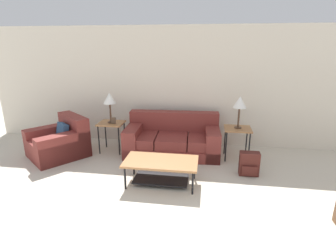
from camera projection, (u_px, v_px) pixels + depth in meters
The scene contains 10 objects.
wall_back at pixel (179, 87), 5.80m from camera, with size 8.96×0.06×2.60m.
couch at pixel (173, 140), 5.49m from camera, with size 1.95×1.05×0.82m.
armchair at pixel (60, 142), 5.35m from camera, with size 1.38×1.39×0.80m.
coffee_table at pixel (161, 167), 4.24m from camera, with size 1.18×0.62×0.41m.
side_table_left at pixel (111, 126), 5.50m from camera, with size 0.51×0.46×0.64m.
side_table_right at pixel (237, 132), 5.14m from camera, with size 0.51×0.46×0.64m.
table_lamp_left at pixel (110, 99), 5.33m from camera, with size 0.26×0.26×0.63m.
table_lamp_right at pixel (240, 103), 4.97m from camera, with size 0.26×0.26×0.63m.
backpack at pixel (249, 164), 4.56m from camera, with size 0.33×0.25×0.42m.
picture_frame at pixel (113, 121), 5.38m from camera, with size 0.10×0.04×0.13m.
Camera 1 is at (0.62, -1.28, 2.18)m, focal length 28.00 mm.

